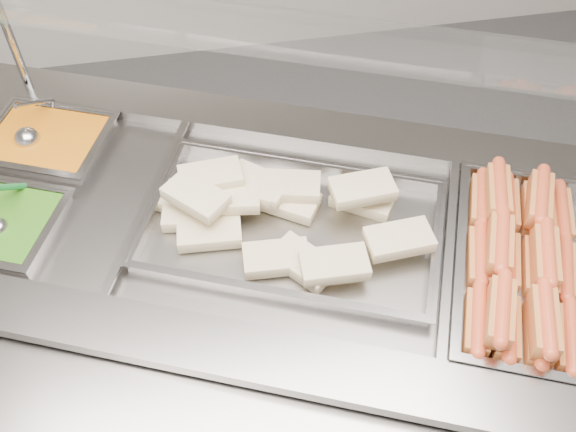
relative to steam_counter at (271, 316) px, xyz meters
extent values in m
cube|color=gray|center=(0.00, 0.00, -0.01)|extent=(2.13, 1.52, 0.95)
cube|color=gray|center=(-0.15, -0.35, 0.48)|extent=(1.95, 0.92, 0.03)
cube|color=gray|center=(0.15, 0.35, 0.48)|extent=(1.95, 0.92, 0.03)
cube|color=black|center=(0.00, 0.00, 0.35)|extent=(1.87, 1.26, 0.02)
cube|color=gray|center=(0.43, -0.18, 0.49)|extent=(0.26, 0.58, 0.01)
cube|color=gray|center=(-0.30, 0.13, 0.49)|extent=(0.26, 0.58, 0.01)
cylinder|color=#B9B9BD|center=(-0.65, 0.66, 0.74)|extent=(0.03, 0.03, 0.48)
cube|color=silver|center=(0.09, 0.21, 0.91)|extent=(1.79, 0.99, 0.09)
cube|color=#B8560A|center=(-0.59, 0.42, 0.45)|extent=(0.38, 0.34, 0.10)
cube|color=#A35422|center=(0.43, -0.39, 0.47)|extent=(0.12, 0.17, 0.06)
cylinder|color=#B53220|center=(0.43, -0.39, 0.50)|extent=(0.10, 0.18, 0.03)
cube|color=#A35422|center=(0.50, -0.21, 0.47)|extent=(0.11, 0.17, 0.06)
cylinder|color=#B53220|center=(0.50, -0.21, 0.50)|extent=(0.10, 0.18, 0.03)
cube|color=#A35422|center=(0.58, -0.03, 0.47)|extent=(0.11, 0.17, 0.06)
cylinder|color=#B53220|center=(0.58, -0.03, 0.50)|extent=(0.10, 0.18, 0.03)
cube|color=#A35422|center=(0.49, -0.41, 0.47)|extent=(0.12, 0.17, 0.06)
cylinder|color=#B53220|center=(0.49, -0.41, 0.50)|extent=(0.10, 0.18, 0.03)
cube|color=#A35422|center=(0.57, -0.24, 0.47)|extent=(0.12, 0.17, 0.06)
cylinder|color=#B53220|center=(0.57, -0.24, 0.50)|extent=(0.10, 0.18, 0.03)
cube|color=#A35422|center=(0.64, -0.06, 0.48)|extent=(0.11, 0.17, 0.06)
cylinder|color=#B53220|center=(0.64, -0.06, 0.50)|extent=(0.10, 0.18, 0.03)
cube|color=#A35422|center=(0.56, -0.44, 0.47)|extent=(0.11, 0.17, 0.06)
cylinder|color=#B53220|center=(0.56, -0.44, 0.50)|extent=(0.10, 0.18, 0.03)
cube|color=#A35422|center=(0.63, -0.26, 0.47)|extent=(0.12, 0.17, 0.06)
cylinder|color=#B53220|center=(0.63, -0.26, 0.50)|extent=(0.10, 0.18, 0.03)
cube|color=#A35422|center=(0.70, -0.09, 0.47)|extent=(0.12, 0.17, 0.06)
cylinder|color=#B53220|center=(0.70, -0.09, 0.50)|extent=(0.10, 0.18, 0.03)
cube|color=#A35422|center=(0.62, -0.47, 0.47)|extent=(0.12, 0.17, 0.06)
cylinder|color=#B53220|center=(0.62, -0.47, 0.50)|extent=(0.10, 0.18, 0.03)
cube|color=#A35422|center=(0.69, -0.29, 0.47)|extent=(0.12, 0.17, 0.06)
cylinder|color=#B53220|center=(0.69, -0.29, 0.50)|extent=(0.11, 0.18, 0.03)
cube|color=#A35422|center=(0.77, -0.11, 0.47)|extent=(0.11, 0.17, 0.06)
cylinder|color=#B53220|center=(0.77, -0.11, 0.50)|extent=(0.10, 0.18, 0.03)
cube|color=#A35422|center=(0.47, -0.40, 0.53)|extent=(0.12, 0.17, 0.06)
cylinder|color=#B53220|center=(0.47, -0.40, 0.55)|extent=(0.11, 0.18, 0.03)
cube|color=#A35422|center=(0.54, -0.22, 0.53)|extent=(0.12, 0.17, 0.06)
cylinder|color=#B53220|center=(0.54, -0.22, 0.55)|extent=(0.11, 0.18, 0.03)
cube|color=#A35422|center=(0.60, -0.05, 0.53)|extent=(0.11, 0.17, 0.06)
cylinder|color=#B53220|center=(0.60, -0.05, 0.55)|extent=(0.09, 0.18, 0.03)
cube|color=#A35422|center=(0.56, -0.44, 0.53)|extent=(0.11, 0.17, 0.06)
cylinder|color=#B53220|center=(0.56, -0.44, 0.55)|extent=(0.09, 0.18, 0.03)
cube|color=#A35422|center=(0.64, -0.27, 0.53)|extent=(0.11, 0.17, 0.06)
cylinder|color=#B53220|center=(0.64, -0.27, 0.55)|extent=(0.10, 0.18, 0.03)
cube|color=#A35422|center=(0.70, -0.10, 0.53)|extent=(0.13, 0.17, 0.06)
cylinder|color=#B53220|center=(0.70, -0.10, 0.55)|extent=(0.11, 0.18, 0.03)
cube|color=beige|center=(0.27, 0.03, 0.48)|extent=(0.19, 0.17, 0.03)
cube|color=beige|center=(0.07, -0.15, 0.49)|extent=(0.18, 0.19, 0.03)
cube|color=beige|center=(-0.15, -0.01, 0.49)|extent=(0.17, 0.10, 0.03)
cube|color=beige|center=(-0.17, 0.06, 0.48)|extent=(0.19, 0.14, 0.03)
cube|color=beige|center=(-0.19, 0.11, 0.48)|extent=(0.19, 0.14, 0.03)
cube|color=beige|center=(-0.19, 0.06, 0.48)|extent=(0.18, 0.12, 0.03)
cube|color=beige|center=(0.00, -0.13, 0.49)|extent=(0.17, 0.10, 0.03)
cube|color=beige|center=(0.06, 0.06, 0.48)|extent=(0.19, 0.17, 0.03)
cube|color=beige|center=(0.31, -0.15, 0.52)|extent=(0.17, 0.10, 0.03)
cube|color=beige|center=(0.13, -0.19, 0.52)|extent=(0.17, 0.10, 0.03)
cube|color=beige|center=(-0.01, 0.10, 0.52)|extent=(0.19, 0.18, 0.03)
cube|color=beige|center=(-0.04, 0.10, 0.52)|extent=(0.19, 0.16, 0.03)
cube|color=beige|center=(-0.09, 0.06, 0.52)|extent=(0.18, 0.12, 0.03)
cube|color=beige|center=(0.07, 0.08, 0.52)|extent=(0.18, 0.13, 0.03)
cube|color=beige|center=(-0.13, 0.12, 0.55)|extent=(0.17, 0.10, 0.03)
cube|color=beige|center=(-0.18, 0.06, 0.55)|extent=(0.18, 0.18, 0.03)
cube|color=beige|center=(0.25, 0.01, 0.55)|extent=(0.17, 0.10, 0.03)
sphere|color=#BDBCC1|center=(-0.64, 0.41, 0.50)|extent=(0.08, 0.08, 0.08)
cylinder|color=#BDBCC1|center=(-0.60, 0.50, 0.56)|extent=(0.08, 0.16, 0.12)
cylinder|color=#157731|center=(-0.66, 0.17, 0.56)|extent=(0.07, 0.13, 0.14)
camera|label=1|loc=(-0.14, -1.06, 1.78)|focal=40.00mm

